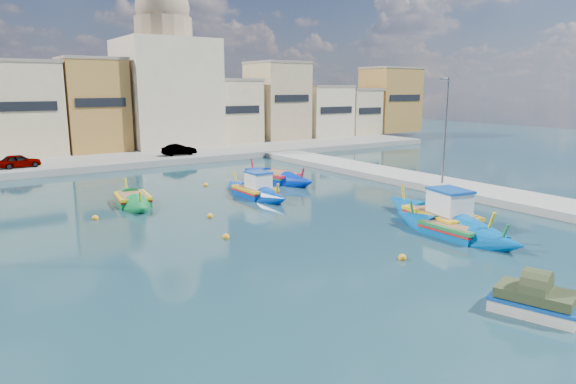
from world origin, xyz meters
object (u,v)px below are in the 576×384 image
object	(u,v)px
church_block	(166,77)
luzzu_blue_cabin	(255,192)
luzzu_blue_south	(454,232)
quay_street_lamp	(445,130)
luzzu_cyan_mid	(276,178)
luzzu_green	(133,201)
tender_near	(535,302)
luzzu_turquoise_cabin	(442,218)

from	to	relation	value
church_block	luzzu_blue_cabin	size ratio (longest dim) A/B	2.48
luzzu_blue_south	quay_street_lamp	bearing A→B (deg)	42.34
luzzu_cyan_mid	luzzu_green	distance (m)	12.02
luzzu_blue_cabin	tender_near	size ratio (longest dim) A/B	2.54
luzzu_cyan_mid	luzzu_blue_south	xyz separation A→B (m)	(-0.85, -17.75, -0.04)
church_block	quay_street_lamp	size ratio (longest dim) A/B	2.39
luzzu_green	tender_near	distance (m)	24.12
quay_street_lamp	luzzu_cyan_mid	size ratio (longest dim) A/B	0.90
luzzu_turquoise_cabin	luzzu_blue_cabin	bearing A→B (deg)	110.78
quay_street_lamp	luzzu_green	size ratio (longest dim) A/B	1.08
quay_street_lamp	luzzu_blue_cabin	world-z (taller)	quay_street_lamp
tender_near	luzzu_turquoise_cabin	bearing A→B (deg)	54.89
church_block	luzzu_cyan_mid	size ratio (longest dim) A/B	2.14
church_block	luzzu_green	distance (m)	30.07
luzzu_green	luzzu_blue_south	size ratio (longest dim) A/B	0.94
church_block	luzzu_cyan_mid	distance (m)	25.73
luzzu_turquoise_cabin	tender_near	xyz separation A→B (m)	(-6.34, -9.02, 0.02)
luzzu_blue_cabin	church_block	bearing A→B (deg)	80.23
church_block	luzzu_green	bearing A→B (deg)	-115.70
luzzu_turquoise_cabin	luzzu_blue_cabin	distance (m)	12.87
church_block	luzzu_green	xyz separation A→B (m)	(-12.55, -26.07, -8.16)
church_block	quay_street_lamp	bearing A→B (deg)	-77.65
quay_street_lamp	tender_near	distance (m)	21.29
quay_street_lamp	luzzu_green	bearing A→B (deg)	158.38
luzzu_blue_cabin	tender_near	distance (m)	21.13
luzzu_turquoise_cabin	luzzu_green	size ratio (longest dim) A/B	1.39
quay_street_lamp	luzzu_blue_south	bearing A→B (deg)	-137.66
luzzu_blue_cabin	luzzu_green	bearing A→B (deg)	163.07
luzzu_green	luzzu_turquoise_cabin	bearing A→B (deg)	-49.60
quay_street_lamp	luzzu_turquoise_cabin	distance (m)	10.84
luzzu_blue_cabin	luzzu_blue_south	size ratio (longest dim) A/B	0.98
luzzu_turquoise_cabin	tender_near	size ratio (longest dim) A/B	3.39
luzzu_blue_cabin	luzzu_green	distance (m)	8.01
luzzu_green	luzzu_blue_south	bearing A→B (deg)	-55.50
quay_street_lamp	luzzu_cyan_mid	distance (m)	13.20
luzzu_turquoise_cabin	luzzu_green	world-z (taller)	luzzu_turquoise_cabin
luzzu_turquoise_cabin	luzzu_blue_south	xyz separation A→B (m)	(-1.18, -1.71, -0.15)
quay_street_lamp	luzzu_blue_cabin	xyz separation A→B (m)	(-12.34, 5.59, -4.00)
luzzu_green	luzzu_blue_south	xyz separation A→B (m)	(11.05, -16.08, -0.01)
luzzu_turquoise_cabin	luzzu_cyan_mid	size ratio (longest dim) A/B	1.15
quay_street_lamp	tender_near	size ratio (longest dim) A/B	2.64
quay_street_lamp	luzzu_turquoise_cabin	xyz separation A→B (m)	(-7.77, -6.44, -3.95)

